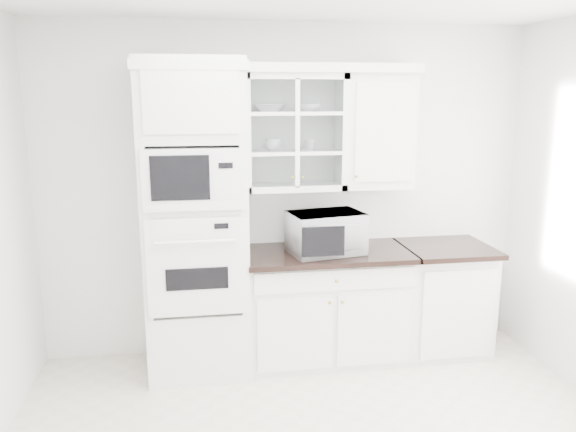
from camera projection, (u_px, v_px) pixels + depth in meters
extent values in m
cube|color=white|center=(287.00, 192.00, 4.63)|extent=(4.00, 0.02, 2.70)
cube|color=white|center=(196.00, 221.00, 4.25)|extent=(0.76, 0.65, 2.40)
cube|color=white|center=(197.00, 267.00, 3.98)|extent=(0.70, 0.03, 0.72)
cube|color=black|center=(197.00, 279.00, 3.98)|extent=(0.44, 0.01, 0.16)
cube|color=white|center=(194.00, 180.00, 3.85)|extent=(0.70, 0.03, 0.43)
cube|color=black|center=(180.00, 178.00, 3.81)|extent=(0.40, 0.01, 0.31)
cube|color=white|center=(326.00, 307.00, 4.59)|extent=(1.30, 0.60, 0.88)
cube|color=black|center=(328.00, 254.00, 4.46)|extent=(1.32, 0.67, 0.04)
cube|color=white|center=(442.00, 300.00, 4.74)|extent=(0.70, 0.60, 0.88)
cube|color=black|center=(447.00, 248.00, 4.61)|extent=(0.72, 0.67, 0.04)
cube|color=white|center=(294.00, 132.00, 4.38)|extent=(0.80, 0.33, 0.90)
cube|color=white|center=(294.00, 151.00, 4.41)|extent=(0.74, 0.29, 0.02)
cube|color=white|center=(294.00, 113.00, 4.35)|extent=(0.74, 0.29, 0.02)
cube|color=white|center=(377.00, 131.00, 4.48)|extent=(0.55, 0.33, 0.90)
cube|color=white|center=(281.00, 68.00, 4.24)|extent=(2.14, 0.38, 0.07)
imported|color=white|center=(325.00, 232.00, 4.40)|extent=(0.63, 0.56, 0.32)
imported|color=white|center=(270.00, 108.00, 4.30)|extent=(0.30, 0.30, 0.06)
imported|color=white|center=(308.00, 108.00, 4.36)|extent=(0.22, 0.22, 0.06)
imported|color=white|center=(273.00, 144.00, 4.39)|extent=(0.15, 0.15, 0.09)
imported|color=white|center=(310.00, 145.00, 4.43)|extent=(0.10, 0.10, 0.08)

